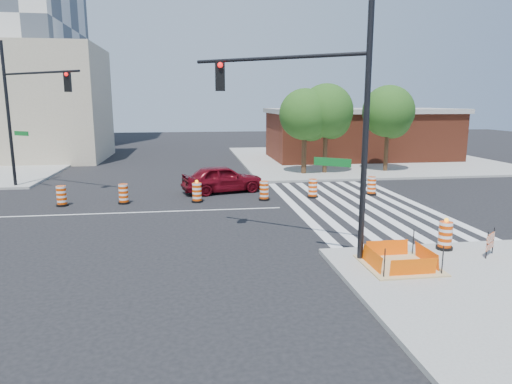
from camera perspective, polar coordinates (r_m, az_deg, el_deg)
ground at (r=22.46m, az=-14.84°, el=-2.50°), size 120.00×120.00×0.00m
sidewalk_ne at (r=42.87m, az=12.78°, el=4.08°), size 22.00×22.00×0.15m
crosswalk_east at (r=23.80m, az=12.35°, el=-1.61°), size 6.75×13.50×0.01m
lane_centerline at (r=22.46m, az=-14.84°, el=-2.49°), size 14.00×0.12×0.01m
excavation_pit at (r=15.04m, az=17.45°, el=-8.55°), size 2.20×2.20×0.90m
brick_storefront at (r=42.66m, az=12.91°, el=7.07°), size 16.50×8.50×4.60m
beige_midrise at (r=46.09m, az=-27.26°, el=9.76°), size 14.00×10.00×10.00m
red_coupe at (r=26.53m, az=-4.20°, el=1.68°), size 5.02×3.02×1.60m
signal_pole_se at (r=15.04m, az=7.19°, el=10.80°), size 5.12×3.89×8.31m
signal_pole_nw at (r=29.80m, az=-26.82°, el=10.11°), size 5.22×4.03×8.53m
pit_drum at (r=17.11m, az=22.57°, el=-5.13°), size 0.57×0.57×1.12m
barricade at (r=16.98m, az=27.25°, el=-5.52°), size 0.62×0.52×0.91m
tree_north_c at (r=32.63m, az=6.18°, el=9.26°), size 3.67×3.60×6.13m
tree_north_d at (r=33.13m, az=8.82°, el=9.63°), size 3.81×3.81×6.47m
tree_north_e at (r=35.02m, az=16.23°, el=9.30°), size 3.76×3.76×6.39m
median_drum_2 at (r=25.01m, az=-23.13°, el=-0.53°), size 0.60×0.60×1.02m
median_drum_3 at (r=24.50m, az=-16.23°, el=-0.30°), size 0.60×0.60×1.02m
median_drum_4 at (r=24.07m, az=-7.39°, el=-0.12°), size 0.60×0.60×1.18m
median_drum_5 at (r=24.37m, az=1.03°, el=0.09°), size 0.60×0.60×1.02m
median_drum_6 at (r=25.21m, az=7.11°, el=0.38°), size 0.60×0.60×1.02m
median_drum_7 at (r=26.61m, az=14.25°, el=0.69°), size 0.60×0.60×1.02m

